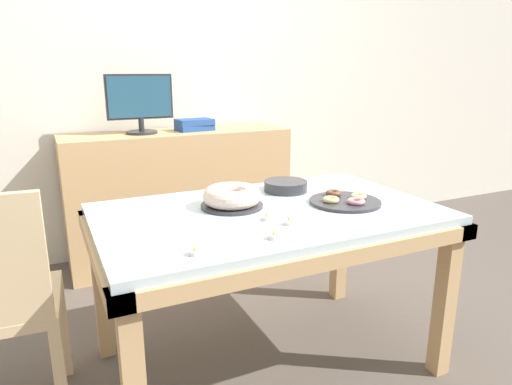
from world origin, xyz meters
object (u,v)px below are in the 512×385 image
tealight_right_edge (274,236)px  tealight_left_edge (266,218)px  cake_chocolate_round (232,197)px  tealight_centre (195,252)px  pastry_platter (345,201)px  computer_monitor (140,104)px  plate_stack (286,186)px  book_stack (195,125)px  tealight_near_front (289,222)px

tealight_right_edge → tealight_left_edge: size_ratio=1.00×
tealight_left_edge → cake_chocolate_round: bearing=103.4°
cake_chocolate_round → tealight_left_edge: 0.23m
tealight_centre → tealight_right_edge: bearing=3.5°
pastry_platter → tealight_right_edge: size_ratio=7.83×
computer_monitor → tealight_centre: 1.75m
plate_stack → tealight_left_edge: plate_stack is taller
book_stack → pastry_platter: size_ratio=0.82×
tealight_right_edge → tealight_near_front: (0.12, 0.11, 0.00)m
plate_stack → tealight_right_edge: (-0.35, -0.55, -0.01)m
computer_monitor → book_stack: 0.39m
tealight_centre → tealight_near_front: bearing=17.3°
book_stack → plate_stack: book_stack is taller
pastry_platter → tealight_centre: 0.83m
pastry_platter → tealight_left_edge: (-0.42, -0.06, -0.00)m
pastry_platter → cake_chocolate_round: bearing=161.2°
computer_monitor → pastry_platter: (0.58, -1.43, -0.34)m
computer_monitor → tealight_near_front: computer_monitor is taller
book_stack → cake_chocolate_round: (-0.25, -1.27, -0.16)m
cake_chocolate_round → tealight_near_front: bearing=-70.8°
tealight_centre → tealight_left_edge: (0.36, 0.21, 0.00)m
computer_monitor → tealight_left_edge: (0.16, -1.49, -0.35)m
tealight_near_front → tealight_left_edge: bearing=122.6°
tealight_near_front → tealight_right_edge: bearing=-137.8°
pastry_platter → tealight_near_front: 0.39m
plate_stack → computer_monitor: bearing=111.7°
tealight_centre → tealight_left_edge: 0.42m
pastry_platter → tealight_near_front: bearing=-158.3°
cake_chocolate_round → tealight_left_edge: cake_chocolate_round is taller
book_stack → plate_stack: bearing=-85.5°
tealight_right_edge → tealight_left_edge: same height
computer_monitor → pastry_platter: size_ratio=1.35×
tealight_right_edge → tealight_left_edge: 0.21m
computer_monitor → tealight_centre: bearing=-96.6°
computer_monitor → plate_stack: (0.45, -1.13, -0.33)m
book_stack → cake_chocolate_round: bearing=-101.1°
tealight_centre → tealight_near_front: same height
pastry_platter → tealight_near_front: same height
computer_monitor → tealight_near_front: (0.22, -1.57, -0.35)m
book_stack → plate_stack: size_ratio=1.22×
tealight_left_edge → tealight_centre: bearing=-149.5°
tealight_near_front → book_stack: bearing=84.8°
cake_chocolate_round → pastry_platter: bearing=-18.8°
pastry_platter → tealight_near_front: size_ratio=7.83×
tealight_centre → tealight_near_front: 0.44m
tealight_left_edge → tealight_near_front: bearing=-57.4°
pastry_platter → tealight_left_edge: size_ratio=7.83×
plate_stack → pastry_platter: bearing=-65.4°
pastry_platter → tealight_left_edge: 0.43m
cake_chocolate_round → tealight_centre: bearing=-125.3°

